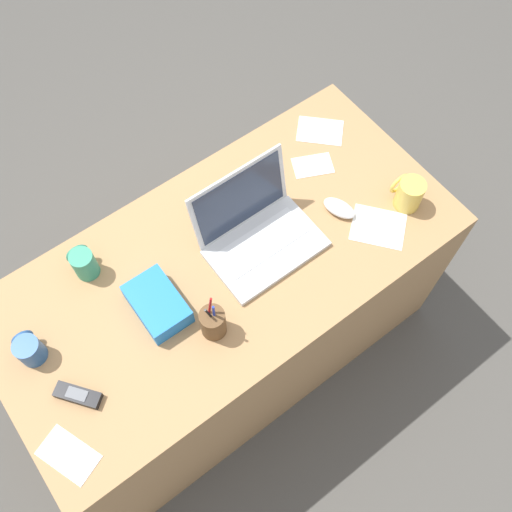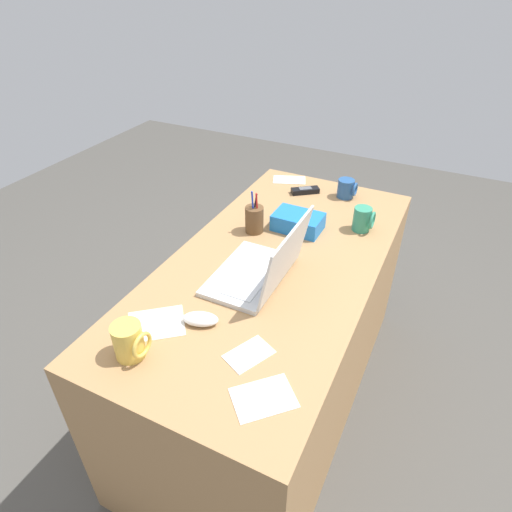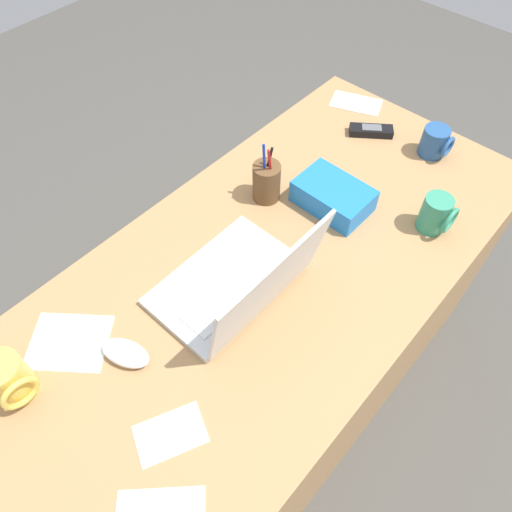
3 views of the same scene
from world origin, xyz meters
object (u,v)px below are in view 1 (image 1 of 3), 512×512
Objects in this scene: coffee_mug_spare at (29,349)px; coffee_mug_tall at (84,263)px; snack_bag at (158,304)px; laptop at (257,232)px; pen_holder at (213,322)px; cordless_phone at (78,395)px; computer_mouse at (339,208)px; coffee_mug_white at (409,193)px.

coffee_mug_tall is at bearing 29.34° from coffee_mug_spare.
coffee_mug_tall is at bearing 114.25° from snack_bag.
coffee_mug_spare reaches higher than snack_bag.
coffee_mug_tall is at bearing 154.99° from laptop.
laptop is at bearing 30.46° from pen_holder.
pen_holder is at bearing -58.27° from snack_bag.
cordless_phone is (-0.21, -0.33, -0.04)m from coffee_mug_tall.
computer_mouse is 0.61× the size of pen_holder.
snack_bag is at bearing -14.69° from coffee_mug_spare.
coffee_mug_white reaches higher than snack_bag.
coffee_mug_tall is 0.51× the size of snack_bag.
coffee_mug_tall is 0.56× the size of pen_holder.
coffee_mug_white is 1.09× the size of coffee_mug_tall.
coffee_mug_spare reaches higher than cordless_phone.
coffee_mug_tall is 0.44m from pen_holder.
cordless_phone is at bearing -76.54° from coffee_mug_spare.
coffee_mug_white is at bearing -1.07° from pen_holder.
computer_mouse reaches higher than cordless_phone.
coffee_mug_tall reaches higher than cordless_phone.
coffee_mug_white reaches higher than coffee_mug_spare.
computer_mouse is 0.57m from pen_holder.
coffee_mug_tall is at bearing 139.71° from computer_mouse.
snack_bag is (0.11, -0.24, -0.02)m from coffee_mug_tall.
coffee_mug_spare is 0.48× the size of pen_holder.
coffee_mug_white is 0.86m from snack_bag.
cordless_phone is 0.72× the size of pen_holder.
laptop is 0.29m from computer_mouse.
coffee_mug_white is (0.47, -0.18, 0.01)m from laptop.
pen_holder reaches higher than computer_mouse.
coffee_mug_spare is 0.67× the size of cordless_phone.
computer_mouse is at bearing 151.51° from coffee_mug_white.
laptop is 1.93× the size of pen_holder.
coffee_mug_tall is (-0.48, 0.23, 0.00)m from laptop.
coffee_mug_spare is at bearing 103.46° from cordless_phone.
computer_mouse is 0.57× the size of snack_bag.
computer_mouse is 0.22m from coffee_mug_white.
snack_bag is at bearing 121.73° from pen_holder.
coffee_mug_spare is at bearing 165.31° from snack_bag.
pen_holder is (0.20, -0.39, 0.01)m from coffee_mug_tall.
snack_bag is (-0.85, 0.17, -0.02)m from coffee_mug_white.
laptop is 4.00× the size of coffee_mug_spare.
coffee_mug_tall is 1.16× the size of coffee_mug_spare.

